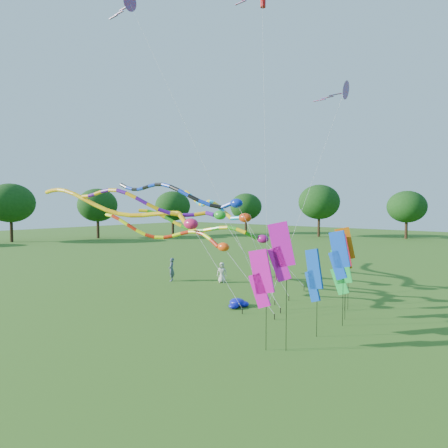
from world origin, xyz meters
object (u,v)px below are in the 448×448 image
Objects in this scene: tube_kite_red at (179,236)px; person_a at (222,272)px; person_b at (171,269)px; blue_nylon_heap at (239,304)px; tube_kite_orange at (128,209)px; person_c at (279,269)px.

person_a is at bearing 97.05° from tube_kite_red.
blue_nylon_heap is at bearing 34.96° from person_b.
person_a is (2.47, 6.81, -4.91)m from tube_kite_orange.
person_b is (-3.42, -2.07, 0.13)m from person_a.
tube_kite_red is 6.13× the size of person_b.
tube_kite_orange reaches higher than blue_nylon_heap.
blue_nylon_heap is at bearing 7.93° from tube_kite_orange.
person_b is 8.52m from person_c.
tube_kite_red reaches higher than person_b.
person_b is (-0.96, 4.74, -4.78)m from tube_kite_orange.
tube_kite_orange is 9.64m from blue_nylon_heap.
person_b is at bearing 176.55° from person_a.
tube_kite_orange is 9.46× the size of person_c.
person_b is (-8.61, 2.66, 0.69)m from blue_nylon_heap.
tube_kite_red is 7.49m from person_a.
tube_kite_orange is 9.28× the size of person_b.
tube_kite_red is 7.37× the size of blue_nylon_heap.
person_c is (0.90, 10.11, -3.25)m from tube_kite_red.
person_a is (-5.19, 4.73, 0.56)m from blue_nylon_heap.
tube_kite_orange is at bearing -26.51° from person_b.
person_b is 1.02× the size of person_c.
person_a reaches higher than blue_nylon_heap.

